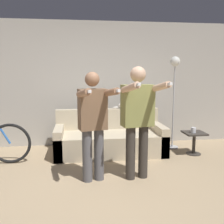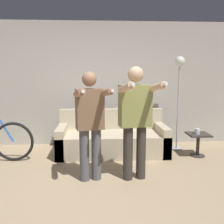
{
  "view_description": "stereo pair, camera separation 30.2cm",
  "coord_description": "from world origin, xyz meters",
  "px_view_note": "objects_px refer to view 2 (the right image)",
  "views": [
    {
      "loc": [
        -0.3,
        -3.14,
        1.59
      ],
      "look_at": [
        0.27,
        1.09,
        0.91
      ],
      "focal_mm": 42.0,
      "sensor_mm": 36.0,
      "label": 1
    },
    {
      "loc": [
        0.0,
        -3.17,
        1.59
      ],
      "look_at": [
        0.27,
        1.09,
        0.91
      ],
      "focal_mm": 42.0,
      "sensor_mm": 36.0,
      "label": 2
    }
  ],
  "objects_px": {
    "cat": "(132,105)",
    "floor_lamp": "(179,80)",
    "cup": "(197,131)",
    "person_right": "(135,115)",
    "side_table": "(198,140)",
    "couch": "(112,140)",
    "person_left": "(90,120)"
  },
  "relations": [
    {
      "from": "cat",
      "to": "floor_lamp",
      "type": "distance_m",
      "value": 1.05
    },
    {
      "from": "floor_lamp",
      "to": "cup",
      "type": "xyz_separation_m",
      "value": [
        0.21,
        -0.51,
        -0.93
      ]
    },
    {
      "from": "person_right",
      "to": "cat",
      "type": "bearing_deg",
      "value": 73.75
    },
    {
      "from": "side_table",
      "to": "cup",
      "type": "height_order",
      "value": "cup"
    },
    {
      "from": "person_right",
      "to": "cat",
      "type": "xyz_separation_m",
      "value": [
        0.18,
        1.59,
        -0.06
      ]
    },
    {
      "from": "person_right",
      "to": "cat",
      "type": "relative_size",
      "value": 3.15
    },
    {
      "from": "cat",
      "to": "side_table",
      "type": "xyz_separation_m",
      "value": [
        1.16,
        -0.61,
        -0.59
      ]
    },
    {
      "from": "couch",
      "to": "side_table",
      "type": "relative_size",
      "value": 4.83
    },
    {
      "from": "couch",
      "to": "side_table",
      "type": "bearing_deg",
      "value": -10.09
    },
    {
      "from": "person_left",
      "to": "cat",
      "type": "bearing_deg",
      "value": 50.62
    },
    {
      "from": "person_right",
      "to": "person_left",
      "type": "bearing_deg",
      "value": 170.3
    },
    {
      "from": "person_right",
      "to": "side_table",
      "type": "height_order",
      "value": "person_right"
    },
    {
      "from": "floor_lamp",
      "to": "side_table",
      "type": "bearing_deg",
      "value": -61.65
    },
    {
      "from": "cat",
      "to": "cup",
      "type": "relative_size",
      "value": 5.06
    },
    {
      "from": "person_right",
      "to": "cup",
      "type": "relative_size",
      "value": 15.95
    },
    {
      "from": "person_left",
      "to": "person_right",
      "type": "height_order",
      "value": "person_right"
    },
    {
      "from": "person_left",
      "to": "person_right",
      "type": "bearing_deg",
      "value": -11.92
    },
    {
      "from": "side_table",
      "to": "cup",
      "type": "relative_size",
      "value": 4.16
    },
    {
      "from": "couch",
      "to": "side_table",
      "type": "distance_m",
      "value": 1.61
    },
    {
      "from": "floor_lamp",
      "to": "cup",
      "type": "distance_m",
      "value": 1.08
    },
    {
      "from": "cat",
      "to": "cup",
      "type": "height_order",
      "value": "cat"
    },
    {
      "from": "couch",
      "to": "floor_lamp",
      "type": "height_order",
      "value": "floor_lamp"
    },
    {
      "from": "floor_lamp",
      "to": "person_left",
      "type": "bearing_deg",
      "value": -139.88
    },
    {
      "from": "couch",
      "to": "cup",
      "type": "distance_m",
      "value": 1.59
    },
    {
      "from": "person_left",
      "to": "cat",
      "type": "distance_m",
      "value": 1.79
    },
    {
      "from": "couch",
      "to": "floor_lamp",
      "type": "distance_m",
      "value": 1.77
    },
    {
      "from": "couch",
      "to": "person_left",
      "type": "xyz_separation_m",
      "value": [
        -0.39,
        -1.26,
        0.64
      ]
    },
    {
      "from": "person_left",
      "to": "floor_lamp",
      "type": "xyz_separation_m",
      "value": [
        1.72,
        1.45,
        0.51
      ]
    },
    {
      "from": "person_right",
      "to": "cat",
      "type": "height_order",
      "value": "person_right"
    },
    {
      "from": "floor_lamp",
      "to": "person_right",
      "type": "bearing_deg",
      "value": -126.68
    },
    {
      "from": "couch",
      "to": "cat",
      "type": "xyz_separation_m",
      "value": [
        0.43,
        0.33,
        0.63
      ]
    },
    {
      "from": "person_left",
      "to": "cup",
      "type": "xyz_separation_m",
      "value": [
        1.94,
        0.94,
        -0.42
      ]
    }
  ]
}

